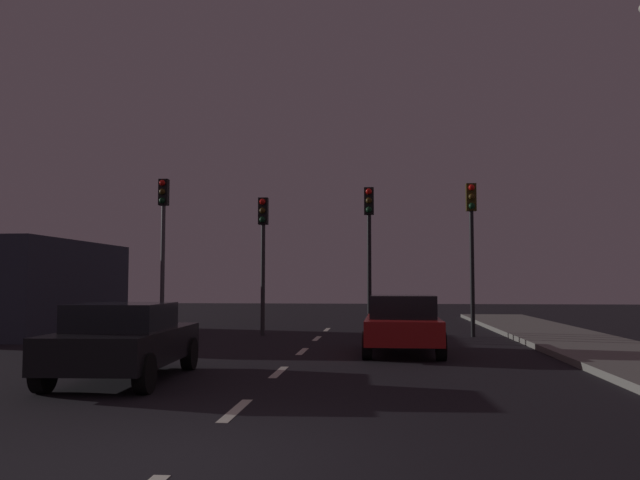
{
  "coord_description": "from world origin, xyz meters",
  "views": [
    {
      "loc": [
        1.99,
        -6.25,
        1.76
      ],
      "look_at": [
        0.04,
        14.64,
        3.13
      ],
      "focal_mm": 36.34,
      "sensor_mm": 36.0,
      "label": 1
    }
  ],
  "objects_px": {
    "car_adjacent_lane": "(125,340)",
    "car_stopped_ahead": "(402,324)",
    "traffic_signal_center_left": "(263,238)",
    "traffic_signal_far_left": "(163,226)",
    "traffic_signal_center_right": "(369,231)",
    "traffic_signal_far_right": "(472,229)"
  },
  "relations": [
    {
      "from": "traffic_signal_center_left",
      "to": "traffic_signal_center_right",
      "type": "distance_m",
      "value": 3.55
    },
    {
      "from": "traffic_signal_far_right",
      "to": "car_adjacent_lane",
      "type": "xyz_separation_m",
      "value": [
        -7.54,
        -9.97,
        -2.76
      ]
    },
    {
      "from": "traffic_signal_center_right",
      "to": "traffic_signal_far_right",
      "type": "bearing_deg",
      "value": 0.0
    },
    {
      "from": "traffic_signal_center_left",
      "to": "traffic_signal_far_right",
      "type": "distance_m",
      "value": 6.87
    },
    {
      "from": "traffic_signal_center_left",
      "to": "traffic_signal_far_right",
      "type": "height_order",
      "value": "traffic_signal_far_right"
    },
    {
      "from": "car_stopped_ahead",
      "to": "traffic_signal_center_left",
      "type": "bearing_deg",
      "value": 130.84
    },
    {
      "from": "traffic_signal_far_left",
      "to": "traffic_signal_center_left",
      "type": "relative_size",
      "value": 1.15
    },
    {
      "from": "traffic_signal_center_right",
      "to": "car_adjacent_lane",
      "type": "xyz_separation_m",
      "value": [
        -4.22,
        -9.97,
        -2.71
      ]
    },
    {
      "from": "traffic_signal_far_right",
      "to": "car_stopped_ahead",
      "type": "distance_m",
      "value": 6.31
    },
    {
      "from": "traffic_signal_center_right",
      "to": "traffic_signal_center_left",
      "type": "bearing_deg",
      "value": -179.99
    },
    {
      "from": "traffic_signal_far_right",
      "to": "car_adjacent_lane",
      "type": "height_order",
      "value": "traffic_signal_far_right"
    },
    {
      "from": "traffic_signal_far_left",
      "to": "traffic_signal_center_right",
      "type": "xyz_separation_m",
      "value": [
        6.98,
        -0.0,
        -0.25
      ]
    },
    {
      "from": "traffic_signal_far_right",
      "to": "car_stopped_ahead",
      "type": "height_order",
      "value": "traffic_signal_far_right"
    },
    {
      "from": "traffic_signal_center_left",
      "to": "traffic_signal_far_left",
      "type": "bearing_deg",
      "value": 179.98
    },
    {
      "from": "traffic_signal_center_right",
      "to": "traffic_signal_far_right",
      "type": "xyz_separation_m",
      "value": [
        3.32,
        0.0,
        0.06
      ]
    },
    {
      "from": "traffic_signal_center_right",
      "to": "car_stopped_ahead",
      "type": "xyz_separation_m",
      "value": [
        0.9,
        -5.13,
        -2.69
      ]
    },
    {
      "from": "car_stopped_ahead",
      "to": "car_adjacent_lane",
      "type": "bearing_deg",
      "value": -136.64
    },
    {
      "from": "traffic_signal_center_left",
      "to": "traffic_signal_center_right",
      "type": "bearing_deg",
      "value": 0.01
    },
    {
      "from": "car_adjacent_lane",
      "to": "car_stopped_ahead",
      "type": "bearing_deg",
      "value": 43.36
    },
    {
      "from": "traffic_signal_far_left",
      "to": "traffic_signal_center_left",
      "type": "xyz_separation_m",
      "value": [
        3.44,
        -0.0,
        -0.44
      ]
    },
    {
      "from": "traffic_signal_far_right",
      "to": "traffic_signal_center_right",
      "type": "bearing_deg",
      "value": -180.0
    },
    {
      "from": "traffic_signal_far_right",
      "to": "car_adjacent_lane",
      "type": "distance_m",
      "value": 12.8
    }
  ]
}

